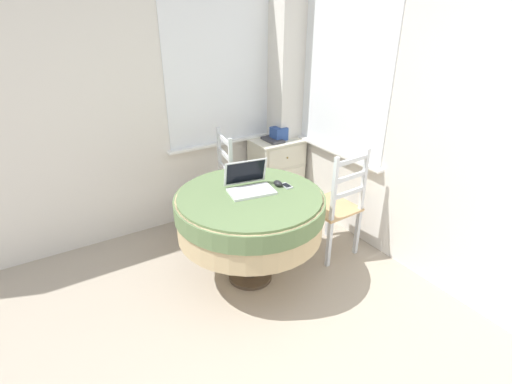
{
  "coord_description": "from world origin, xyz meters",
  "views": [
    {
      "loc": [
        -0.66,
        -0.85,
        2.1
      ],
      "look_at": [
        0.86,
        1.61,
        0.69
      ],
      "focal_mm": 28.0,
      "sensor_mm": 36.0,
      "label": 1
    }
  ],
  "objects_px": {
    "laptop": "(249,185)",
    "corner_cabinet": "(276,173)",
    "dining_chair_near_right_window": "(335,207)",
    "dining_chair_near_back_window": "(212,189)",
    "cell_phone": "(286,186)",
    "storage_box": "(279,134)",
    "computer_mouse": "(278,183)",
    "book_on_cabinet": "(273,140)",
    "round_dining_table": "(250,212)"
  },
  "relations": [
    {
      "from": "laptop",
      "to": "corner_cabinet",
      "type": "xyz_separation_m",
      "value": [
        0.89,
        0.91,
        -0.44
      ]
    },
    {
      "from": "dining_chair_near_right_window",
      "to": "dining_chair_near_back_window",
      "type": "bearing_deg",
      "value": 130.3
    },
    {
      "from": "cell_phone",
      "to": "dining_chair_near_back_window",
      "type": "xyz_separation_m",
      "value": [
        -0.25,
        0.84,
        -0.31
      ]
    },
    {
      "from": "cell_phone",
      "to": "dining_chair_near_right_window",
      "type": "relative_size",
      "value": 0.11
    },
    {
      "from": "corner_cabinet",
      "to": "storage_box",
      "type": "bearing_deg",
      "value": -59.47
    },
    {
      "from": "laptop",
      "to": "computer_mouse",
      "type": "relative_size",
      "value": 4.36
    },
    {
      "from": "storage_box",
      "to": "book_on_cabinet",
      "type": "xyz_separation_m",
      "value": [
        -0.08,
        -0.0,
        -0.05
      ]
    },
    {
      "from": "computer_mouse",
      "to": "corner_cabinet",
      "type": "height_order",
      "value": "computer_mouse"
    },
    {
      "from": "dining_chair_near_right_window",
      "to": "corner_cabinet",
      "type": "xyz_separation_m",
      "value": [
        0.1,
        1.05,
        -0.09
      ]
    },
    {
      "from": "dining_chair_near_right_window",
      "to": "storage_box",
      "type": "height_order",
      "value": "dining_chair_near_right_window"
    },
    {
      "from": "cell_phone",
      "to": "storage_box",
      "type": "bearing_deg",
      "value": 58.22
    },
    {
      "from": "round_dining_table",
      "to": "book_on_cabinet",
      "type": "distance_m",
      "value": 1.3
    },
    {
      "from": "corner_cabinet",
      "to": "round_dining_table",
      "type": "bearing_deg",
      "value": -133.37
    },
    {
      "from": "dining_chair_near_right_window",
      "to": "storage_box",
      "type": "distance_m",
      "value": 1.1
    },
    {
      "from": "dining_chair_near_back_window",
      "to": "storage_box",
      "type": "xyz_separation_m",
      "value": [
        0.86,
        0.15,
        0.36
      ]
    },
    {
      "from": "round_dining_table",
      "to": "dining_chair_near_back_window",
      "type": "bearing_deg",
      "value": 85.04
    },
    {
      "from": "dining_chair_near_back_window",
      "to": "corner_cabinet",
      "type": "xyz_separation_m",
      "value": [
        0.85,
        0.17,
        -0.09
      ]
    },
    {
      "from": "round_dining_table",
      "to": "storage_box",
      "type": "bearing_deg",
      "value": 45.83
    },
    {
      "from": "corner_cabinet",
      "to": "book_on_cabinet",
      "type": "bearing_deg",
      "value": -164.75
    },
    {
      "from": "computer_mouse",
      "to": "dining_chair_near_right_window",
      "type": "relative_size",
      "value": 0.09
    },
    {
      "from": "dining_chair_near_back_window",
      "to": "corner_cabinet",
      "type": "height_order",
      "value": "dining_chair_near_back_window"
    },
    {
      "from": "laptop",
      "to": "computer_mouse",
      "type": "distance_m",
      "value": 0.24
    },
    {
      "from": "laptop",
      "to": "dining_chair_near_right_window",
      "type": "bearing_deg",
      "value": -9.96
    },
    {
      "from": "cell_phone",
      "to": "dining_chair_near_right_window",
      "type": "xyz_separation_m",
      "value": [
        0.5,
        -0.04,
        -0.31
      ]
    },
    {
      "from": "cell_phone",
      "to": "corner_cabinet",
      "type": "height_order",
      "value": "cell_phone"
    },
    {
      "from": "dining_chair_near_right_window",
      "to": "book_on_cabinet",
      "type": "relative_size",
      "value": 4.03
    },
    {
      "from": "dining_chair_near_right_window",
      "to": "book_on_cabinet",
      "type": "xyz_separation_m",
      "value": [
        0.04,
        1.03,
        0.31
      ]
    },
    {
      "from": "cell_phone",
      "to": "storage_box",
      "type": "distance_m",
      "value": 1.17
    },
    {
      "from": "dining_chair_near_back_window",
      "to": "corner_cabinet",
      "type": "relative_size",
      "value": 1.32
    },
    {
      "from": "computer_mouse",
      "to": "corner_cabinet",
      "type": "distance_m",
      "value": 1.24
    },
    {
      "from": "dining_chair_near_right_window",
      "to": "corner_cabinet",
      "type": "distance_m",
      "value": 1.06
    },
    {
      "from": "laptop",
      "to": "storage_box",
      "type": "relative_size",
      "value": 2.63
    },
    {
      "from": "book_on_cabinet",
      "to": "round_dining_table",
      "type": "bearing_deg",
      "value": -131.79
    },
    {
      "from": "laptop",
      "to": "cell_phone",
      "type": "bearing_deg",
      "value": -18.6
    },
    {
      "from": "laptop",
      "to": "computer_mouse",
      "type": "bearing_deg",
      "value": -13.14
    },
    {
      "from": "cell_phone",
      "to": "book_on_cabinet",
      "type": "height_order",
      "value": "book_on_cabinet"
    },
    {
      "from": "laptop",
      "to": "cell_phone",
      "type": "distance_m",
      "value": 0.3
    },
    {
      "from": "dining_chair_near_back_window",
      "to": "round_dining_table",
      "type": "bearing_deg",
      "value": -94.96
    },
    {
      "from": "laptop",
      "to": "book_on_cabinet",
      "type": "height_order",
      "value": "laptop"
    },
    {
      "from": "round_dining_table",
      "to": "laptop",
      "type": "xyz_separation_m",
      "value": [
        0.04,
        0.06,
        0.2
      ]
    },
    {
      "from": "dining_chair_near_back_window",
      "to": "storage_box",
      "type": "relative_size",
      "value": 6.94
    },
    {
      "from": "corner_cabinet",
      "to": "book_on_cabinet",
      "type": "xyz_separation_m",
      "value": [
        -0.07,
        -0.02,
        0.39
      ]
    },
    {
      "from": "dining_chair_near_back_window",
      "to": "storage_box",
      "type": "bearing_deg",
      "value": 10.05
    },
    {
      "from": "laptop",
      "to": "corner_cabinet",
      "type": "distance_m",
      "value": 1.35
    },
    {
      "from": "book_on_cabinet",
      "to": "dining_chair_near_right_window",
      "type": "bearing_deg",
      "value": -92.16
    },
    {
      "from": "corner_cabinet",
      "to": "book_on_cabinet",
      "type": "relative_size",
      "value": 3.05
    },
    {
      "from": "round_dining_table",
      "to": "storage_box",
      "type": "height_order",
      "value": "storage_box"
    },
    {
      "from": "computer_mouse",
      "to": "storage_box",
      "type": "distance_m",
      "value": 1.16
    },
    {
      "from": "book_on_cabinet",
      "to": "storage_box",
      "type": "bearing_deg",
      "value": 0.88
    },
    {
      "from": "computer_mouse",
      "to": "cell_phone",
      "type": "xyz_separation_m",
      "value": [
        0.05,
        -0.04,
        -0.02
      ]
    }
  ]
}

